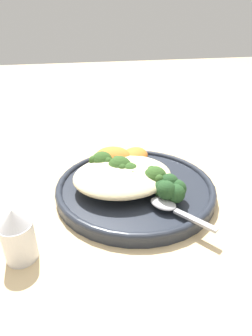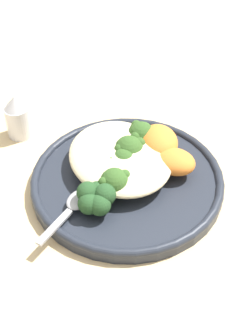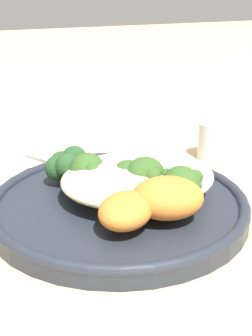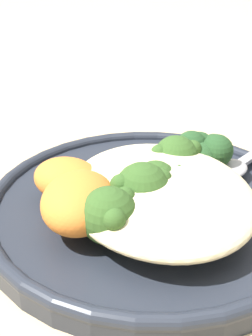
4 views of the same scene
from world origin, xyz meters
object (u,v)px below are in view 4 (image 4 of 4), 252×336
kale_tuft (204,151)px  spoon (234,166)px  quinoa_mound (166,192)px  broccoli_stalk_3 (162,164)px  plate (144,209)px  broccoli_stalk_2 (153,184)px  broccoli_stalk_0 (106,210)px  broccoli_stalk_1 (137,190)px  sweet_potato_chunk_1 (79,202)px  sweet_potato_chunk_0 (68,179)px

kale_tuft → spoon: kale_tuft is taller
quinoa_mound → broccoli_stalk_3: bearing=-15.9°
plate → spoon: spoon is taller
quinoa_mound → spoon: 0.09m
broccoli_stalk_2 → kale_tuft: bearing=61.7°
broccoli_stalk_0 → broccoli_stalk_3: size_ratio=0.96×
broccoli_stalk_0 → broccoli_stalk_2: broccoli_stalk_0 is taller
quinoa_mound → broccoli_stalk_0: broccoli_stalk_0 is taller
broccoli_stalk_3 → spoon: bearing=-7.5°
broccoli_stalk_1 → broccoli_stalk_2: (0.01, -0.02, -0.00)m
kale_tuft → plate: bearing=117.5°
plate → broccoli_stalk_2: bearing=-152.1°
plate → broccoli_stalk_1: bearing=145.6°
sweet_potato_chunk_1 → kale_tuft: sweet_potato_chunk_1 is taller
broccoli_stalk_3 → sweet_potato_chunk_0: bearing=172.7°
kale_tuft → spoon: size_ratio=0.52×
plate → sweet_potato_chunk_0: 0.07m
sweet_potato_chunk_1 → spoon: bearing=-73.4°
broccoli_stalk_0 → broccoli_stalk_1: broccoli_stalk_1 is taller
sweet_potato_chunk_1 → broccoli_stalk_1: bearing=-85.4°
sweet_potato_chunk_0 → spoon: (0.00, -0.15, -0.01)m
sweet_potato_chunk_1 → broccoli_stalk_2: bearing=-76.9°
plate → broccoli_stalk_3: size_ratio=2.42×
broccoli_stalk_0 → sweet_potato_chunk_0: 0.06m
broccoli_stalk_1 → sweet_potato_chunk_0: broccoli_stalk_1 is taller
sweet_potato_chunk_1 → kale_tuft: bearing=-65.4°
plate → broccoli_stalk_3: bearing=-45.3°
sweet_potato_chunk_0 → broccoli_stalk_2: bearing=-114.5°
broccoli_stalk_2 → spoon: (0.03, -0.09, -0.01)m
plate → broccoli_stalk_0: 0.06m
broccoli_stalk_1 → broccoli_stalk_3: (0.04, -0.03, -0.00)m
broccoli_stalk_0 → sweet_potato_chunk_0: size_ratio=1.82×
plate → broccoli_stalk_0: size_ratio=2.52×
broccoli_stalk_1 → broccoli_stalk_2: size_ratio=0.92×
broccoli_stalk_2 → sweet_potato_chunk_0: size_ratio=1.38×
broccoli_stalk_3 → spoon: broccoli_stalk_3 is taller
quinoa_mound → spoon: quinoa_mound is taller
broccoli_stalk_0 → spoon: 0.15m
broccoli_stalk_1 → sweet_potato_chunk_0: size_ratio=1.28×
sweet_potato_chunk_1 → quinoa_mound: bearing=-89.7°
broccoli_stalk_3 → spoon: (0.00, -0.07, -0.01)m
plate → sweet_potato_chunk_1: (-0.02, 0.06, 0.03)m
plate → broccoli_stalk_2: size_ratio=3.32×
broccoli_stalk_1 → broccoli_stalk_2: 0.02m
broccoli_stalk_2 → kale_tuft: (0.04, -0.06, 0.00)m
sweet_potato_chunk_0 → spoon: 0.15m
broccoli_stalk_1 → broccoli_stalk_3: 0.05m
quinoa_mound → spoon: size_ratio=1.65×
sweet_potato_chunk_1 → kale_tuft: 0.14m
sweet_potato_chunk_1 → kale_tuft: size_ratio=1.33×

